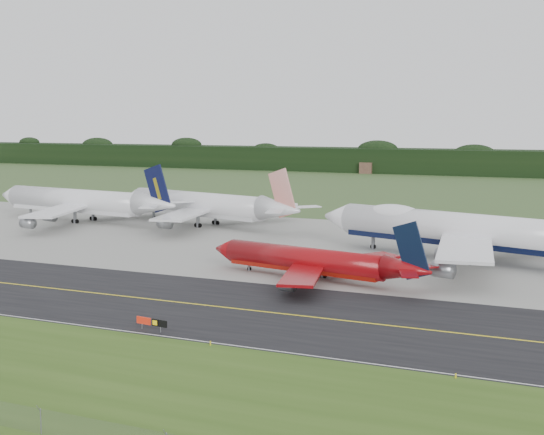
{
  "coord_description": "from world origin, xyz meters",
  "views": [
    {
      "loc": [
        47.24,
        -94.67,
        25.53
      ],
      "look_at": [
        -4.09,
        22.0,
        9.26
      ],
      "focal_mm": 50.0,
      "sensor_mm": 36.0,
      "label": 1
    }
  ],
  "objects_px": {
    "jet_star_tail": "(206,205)",
    "jet_red_737": "(315,262)",
    "jet_ba_747": "(469,231)",
    "jet_navy_gold": "(83,202)",
    "taxiway_sign": "(152,322)"
  },
  "relations": [
    {
      "from": "jet_navy_gold",
      "to": "jet_ba_747",
      "type": "bearing_deg",
      "value": -9.37
    },
    {
      "from": "jet_red_737",
      "to": "taxiway_sign",
      "type": "height_order",
      "value": "jet_red_737"
    },
    {
      "from": "jet_navy_gold",
      "to": "jet_red_737",
      "type": "bearing_deg",
      "value": -28.56
    },
    {
      "from": "jet_red_737",
      "to": "taxiway_sign",
      "type": "bearing_deg",
      "value": -102.36
    },
    {
      "from": "jet_ba_747",
      "to": "jet_star_tail",
      "type": "height_order",
      "value": "jet_ba_747"
    },
    {
      "from": "jet_navy_gold",
      "to": "taxiway_sign",
      "type": "xyz_separation_m",
      "value": [
        71.17,
        -79.12,
        -3.98
      ]
    },
    {
      "from": "jet_red_737",
      "to": "jet_star_tail",
      "type": "bearing_deg",
      "value": 133.71
    },
    {
      "from": "jet_ba_747",
      "to": "jet_navy_gold",
      "type": "height_order",
      "value": "jet_ba_747"
    },
    {
      "from": "jet_ba_747",
      "to": "jet_red_737",
      "type": "relative_size",
      "value": 1.61
    },
    {
      "from": "jet_red_737",
      "to": "taxiway_sign",
      "type": "distance_m",
      "value": 36.98
    },
    {
      "from": "jet_star_tail",
      "to": "jet_red_737",
      "type": "bearing_deg",
      "value": -46.29
    },
    {
      "from": "jet_ba_747",
      "to": "jet_navy_gold",
      "type": "distance_m",
      "value": 100.27
    },
    {
      "from": "taxiway_sign",
      "to": "jet_navy_gold",
      "type": "bearing_deg",
      "value": 131.97
    },
    {
      "from": "jet_star_tail",
      "to": "jet_ba_747",
      "type": "bearing_deg",
      "value": -18.48
    },
    {
      "from": "jet_navy_gold",
      "to": "taxiway_sign",
      "type": "distance_m",
      "value": 106.49
    }
  ]
}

